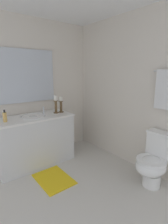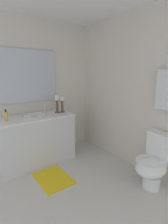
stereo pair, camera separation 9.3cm
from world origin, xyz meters
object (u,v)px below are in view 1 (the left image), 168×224
(bath_mat, at_px, (54,179))
(candle_holder_tall, at_px, (61,104))
(sink_basin, at_px, (33,119))
(mirror, at_px, (24,76))
(towel_near_vanity, at_px, (166,90))
(soap_bottle, at_px, (5,117))
(toilet, at_px, (154,161))
(vanity_cabinet, at_px, (35,140))
(candle_holder_short, at_px, (56,104))

(bath_mat, bearing_deg, candle_holder_tall, 139.20)
(candle_holder_tall, distance_m, bath_mat, 1.26)
(sink_basin, xyz_separation_m, mirror, (-0.28, -0.00, 0.68))
(bath_mat, bearing_deg, towel_near_vanity, 53.04)
(sink_basin, distance_m, soap_bottle, 0.46)
(soap_bottle, distance_m, toilet, 2.20)
(vanity_cabinet, relative_size, soap_bottle, 7.12)
(vanity_cabinet, distance_m, candle_holder_tall, 0.77)
(sink_basin, relative_size, soap_bottle, 2.23)
(vanity_cabinet, bearing_deg, soap_bottle, -83.69)
(candle_holder_short, distance_m, bath_mat, 1.24)
(mirror, distance_m, candle_holder_tall, 0.78)
(towel_near_vanity, bearing_deg, toilet, -77.97)
(toilet, bearing_deg, soap_bottle, -136.41)
(candle_holder_tall, distance_m, soap_bottle, 0.97)
(candle_holder_short, relative_size, bath_mat, 0.52)
(candle_holder_tall, bearing_deg, soap_bottle, -88.35)
(vanity_cabinet, distance_m, mirror, 1.10)
(mirror, distance_m, bath_mat, 1.73)
(vanity_cabinet, xyz_separation_m, towel_near_vanity, (1.55, 1.23, 0.90))
(sink_basin, height_order, towel_near_vanity, towel_near_vanity)
(soap_bottle, relative_size, toilet, 0.24)
(vanity_cabinet, xyz_separation_m, candle_holder_tall, (0.02, 0.52, 0.57))
(mirror, relative_size, candle_holder_short, 3.44)
(soap_bottle, distance_m, towel_near_vanity, 2.28)
(soap_bottle, bearing_deg, towel_near_vanity, 48.13)
(mirror, height_order, bath_mat, mirror)
(mirror, height_order, toilet, mirror)
(towel_near_vanity, bearing_deg, soap_bottle, -131.87)
(mirror, relative_size, towel_near_vanity, 2.04)
(sink_basin, bearing_deg, candle_holder_tall, 87.64)
(soap_bottle, relative_size, bath_mat, 0.30)
(towel_near_vanity, bearing_deg, mirror, -146.14)
(sink_basin, relative_size, bath_mat, 0.67)
(candle_holder_short, relative_size, towel_near_vanity, 0.59)
(vanity_cabinet, relative_size, toilet, 1.71)
(candle_holder_tall, bearing_deg, mirror, -120.05)
(mirror, distance_m, towel_near_vanity, 2.21)
(mirror, xyz_separation_m, candle_holder_short, (0.29, 0.42, -0.48))
(bath_mat, bearing_deg, toilet, 46.61)
(vanity_cabinet, bearing_deg, candle_holder_tall, 87.65)
(vanity_cabinet, xyz_separation_m, sink_basin, (0.00, 0.00, 0.38))
(soap_bottle, bearing_deg, mirror, 126.46)
(vanity_cabinet, distance_m, soap_bottle, 0.67)
(towel_near_vanity, xyz_separation_m, bath_mat, (-0.92, -1.23, -1.31))
(soap_bottle, bearing_deg, toilet, 43.59)
(mirror, bearing_deg, bath_mat, -0.00)
(toilet, relative_size, towel_near_vanity, 1.42)
(candle_holder_tall, xyz_separation_m, bath_mat, (0.60, -0.52, -0.98))
(candle_holder_tall, distance_m, toilet, 1.76)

